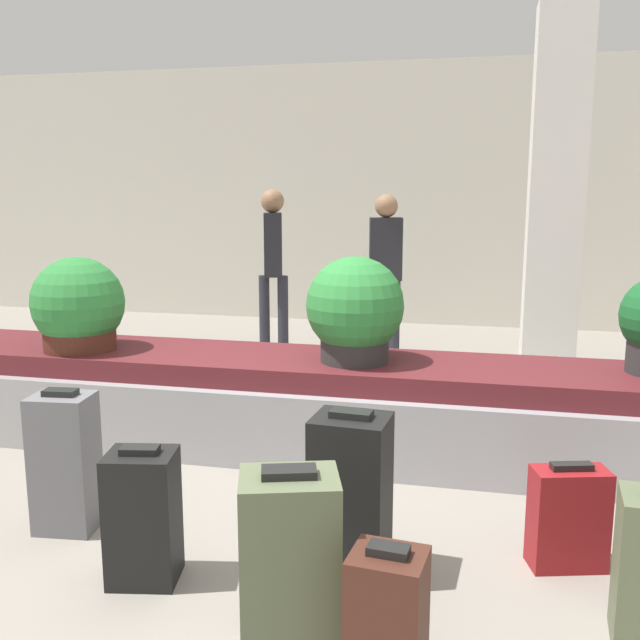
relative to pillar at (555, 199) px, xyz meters
name	(u,v)px	position (x,y,z in m)	size (l,w,h in m)	color
ground_plane	(266,533)	(-1.59, -3.34, -1.60)	(18.00, 18.00, 0.00)	gray
back_wall	(402,196)	(-1.59, 2.47, 0.00)	(18.00, 0.06, 3.20)	beige
carousel	(320,405)	(-1.59, -2.12, -1.31)	(7.35, 0.93, 0.61)	#9E9EA3
pillar	(555,199)	(0.00, 0.00, 0.00)	(0.45, 0.45, 3.20)	silver
suitcase_0	(351,496)	(-1.11, -3.60, -1.24)	(0.34, 0.30, 0.75)	black
suitcase_1	(65,462)	(-2.57, -3.50, -1.25)	(0.31, 0.26, 0.73)	slate
suitcase_2	(387,627)	(-0.85, -4.36, -1.34)	(0.27, 0.24, 0.55)	#472319
suitcase_3	(143,516)	(-1.97, -3.85, -1.31)	(0.33, 0.29, 0.61)	black
suitcase_5	(290,568)	(-1.22, -4.22, -1.25)	(0.42, 0.36, 0.73)	#5B6647
suitcase_6	(568,518)	(-0.17, -3.33, -1.37)	(0.37, 0.25, 0.49)	maroon
potted_plant_1	(355,311)	(-1.35, -2.15, -0.67)	(0.62, 0.62, 0.67)	#2D2D2D
potted_plant_2	(78,307)	(-3.23, -2.24, -0.70)	(0.62, 0.62, 0.63)	#4C2319
traveler_0	(385,262)	(-1.53, 0.57, -0.63)	(0.35, 0.24, 1.63)	#282833
traveler_2	(273,257)	(-2.67, 0.49, -0.60)	(0.31, 0.36, 1.68)	#282833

